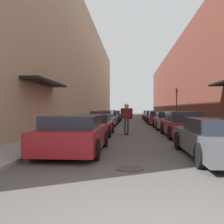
{
  "coord_description": "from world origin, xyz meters",
  "views": [
    {
      "loc": [
        -0.36,
        -2.98,
        1.51
      ],
      "look_at": [
        -1.37,
        10.99,
        1.32
      ],
      "focal_mm": 40.0,
      "sensor_mm": 36.0,
      "label": 1
    }
  ],
  "objects": [
    {
      "name": "parked_car_right_3",
      "position": [
        2.29,
        21.26,
        0.6
      ],
      "size": [
        1.97,
        4.5,
        1.25
      ],
      "color": "maroon",
      "rests_on": "ground"
    },
    {
      "name": "building_row_left",
      "position": [
        -7.22,
        28.61,
        6.49
      ],
      "size": [
        4.9,
        57.23,
        12.98
      ],
      "color": "tan",
      "rests_on": "ground"
    },
    {
      "name": "ground",
      "position": [
        0.0,
        22.89,
        0.0
      ],
      "size": [
        125.9,
        125.9,
        0.0
      ],
      "primitive_type": "plane",
      "color": "#4C4947"
    },
    {
      "name": "parked_car_left_3",
      "position": [
        -2.45,
        21.97,
        0.64
      ],
      "size": [
        1.93,
        4.64,
        1.34
      ],
      "color": "#515459",
      "rests_on": "ground"
    },
    {
      "name": "parked_car_left_0",
      "position": [
        -2.28,
        5.48,
        0.62
      ],
      "size": [
        2.07,
        4.19,
        1.27
      ],
      "color": "maroon",
      "rests_on": "ground"
    },
    {
      "name": "building_row_right",
      "position": [
        7.22,
        28.61,
        4.83
      ],
      "size": [
        4.9,
        57.23,
        9.66
      ],
      "color": "brown",
      "rests_on": "ground"
    },
    {
      "name": "parked_car_right_1",
      "position": [
        2.41,
        10.58,
        0.65
      ],
      "size": [
        1.85,
        4.7,
        1.37
      ],
      "color": "maroon",
      "rests_on": "ground"
    },
    {
      "name": "parked_car_left_4",
      "position": [
        -2.36,
        27.7,
        0.63
      ],
      "size": [
        1.9,
        4.67,
        1.27
      ],
      "color": "navy",
      "rests_on": "ground"
    },
    {
      "name": "parked_car_left_1",
      "position": [
        -2.3,
        11.15,
        0.58
      ],
      "size": [
        1.87,
        4.13,
        1.19
      ],
      "color": "maroon",
      "rests_on": "ground"
    },
    {
      "name": "curb_strip_right",
      "position": [
        4.32,
        28.61,
        0.06
      ],
      "size": [
        1.8,
        57.23,
        0.12
      ],
      "color": "gray",
      "rests_on": "ground"
    },
    {
      "name": "manhole_cover",
      "position": [
        -0.37,
        3.28,
        0.01
      ],
      "size": [
        0.7,
        0.7,
        0.02
      ],
      "color": "#332D28",
      "rests_on": "ground"
    },
    {
      "name": "traffic_light",
      "position": [
        3.97,
        20.6,
        2.19
      ],
      "size": [
        0.16,
        0.22,
        3.34
      ],
      "color": "#2D2D2D",
      "rests_on": "curb_strip_right"
    },
    {
      "name": "parked_car_left_2",
      "position": [
        -2.46,
        16.18,
        0.64
      ],
      "size": [
        1.85,
        4.8,
        1.31
      ],
      "color": "#B7B7BC",
      "rests_on": "ground"
    },
    {
      "name": "parked_car_right_0",
      "position": [
        2.33,
        4.84,
        0.6
      ],
      "size": [
        2.03,
        4.74,
        1.22
      ],
      "color": "#515459",
      "rests_on": "ground"
    },
    {
      "name": "parked_car_right_5",
      "position": [
        2.33,
        32.45,
        0.6
      ],
      "size": [
        1.9,
        3.93,
        1.24
      ],
      "color": "silver",
      "rests_on": "ground"
    },
    {
      "name": "curb_strip_left",
      "position": [
        -4.32,
        28.61,
        0.06
      ],
      "size": [
        1.8,
        57.23,
        0.12
      ],
      "color": "gray",
      "rests_on": "ground"
    },
    {
      "name": "parked_car_right_2",
      "position": [
        2.46,
        15.64,
        0.62
      ],
      "size": [
        2.04,
        4.07,
        1.27
      ],
      "color": "gray",
      "rests_on": "ground"
    },
    {
      "name": "skateboarder",
      "position": [
        -0.56,
        11.51,
        1.12
      ],
      "size": [
        0.69,
        0.78,
        1.81
      ],
      "color": "black",
      "rests_on": "ground"
    },
    {
      "name": "parked_car_right_4",
      "position": [
        2.38,
        26.76,
        0.62
      ],
      "size": [
        2.09,
        4.26,
        1.28
      ],
      "color": "navy",
      "rests_on": "ground"
    }
  ]
}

